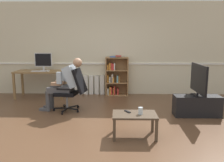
# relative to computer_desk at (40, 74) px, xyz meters

# --- Properties ---
(ground_plane) EXTENTS (18.00, 18.00, 0.00)m
(ground_plane) POSITION_rel_computer_desk_xyz_m (1.90, -2.15, -0.65)
(ground_plane) COLOR brown
(back_wall) EXTENTS (12.00, 0.13, 2.70)m
(back_wall) POSITION_rel_computer_desk_xyz_m (1.90, 0.50, 0.69)
(back_wall) COLOR beige
(back_wall) RESTS_ON ground_plane
(computer_desk) EXTENTS (1.37, 0.64, 0.76)m
(computer_desk) POSITION_rel_computer_desk_xyz_m (0.00, 0.00, 0.00)
(computer_desk) COLOR olive
(computer_desk) RESTS_ON ground_plane
(imac_monitor) EXTENTS (0.48, 0.14, 0.50)m
(imac_monitor) POSITION_rel_computer_desk_xyz_m (0.08, 0.08, 0.39)
(imac_monitor) COLOR silver
(imac_monitor) RESTS_ON computer_desk
(keyboard) EXTENTS (0.41, 0.12, 0.02)m
(keyboard) POSITION_rel_computer_desk_xyz_m (0.01, -0.14, 0.11)
(keyboard) COLOR silver
(keyboard) RESTS_ON computer_desk
(computer_mouse) EXTENTS (0.06, 0.10, 0.03)m
(computer_mouse) POSITION_rel_computer_desk_xyz_m (0.27, -0.12, 0.12)
(computer_mouse) COLOR white
(computer_mouse) RESTS_ON computer_desk
(bookshelf) EXTENTS (0.66, 0.29, 1.17)m
(bookshelf) POSITION_rel_computer_desk_xyz_m (2.11, 0.29, -0.11)
(bookshelf) COLOR olive
(bookshelf) RESTS_ON ground_plane
(radiator) EXTENTS (0.94, 0.08, 0.57)m
(radiator) POSITION_rel_computer_desk_xyz_m (1.31, 0.39, -0.37)
(radiator) COLOR white
(radiator) RESTS_ON ground_plane
(office_chair) EXTENTS (0.79, 0.62, 0.99)m
(office_chair) POSITION_rel_computer_desk_xyz_m (1.16, -1.31, -0.13)
(office_chair) COLOR black
(office_chair) RESTS_ON ground_plane
(person_seated) EXTENTS (1.02, 0.46, 1.22)m
(person_seated) POSITION_rel_computer_desk_xyz_m (0.99, -1.28, -0.00)
(person_seated) COLOR #4C4C51
(person_seated) RESTS_ON ground_plane
(tv_stand) EXTENTS (0.97, 0.36, 0.44)m
(tv_stand) POSITION_rel_computer_desk_xyz_m (3.86, -1.59, -0.43)
(tv_stand) COLOR black
(tv_stand) RESTS_ON ground_plane
(tv_screen) EXTENTS (0.21, 0.96, 0.67)m
(tv_screen) POSITION_rel_computer_desk_xyz_m (3.87, -1.59, 0.14)
(tv_screen) COLOR black
(tv_screen) RESTS_ON tv_stand
(coffee_table) EXTENTS (0.73, 0.47, 0.39)m
(coffee_table) POSITION_rel_computer_desk_xyz_m (2.45, -2.71, -0.32)
(coffee_table) COLOR #4C3D2D
(coffee_table) RESTS_ON ground_plane
(drinking_glass) EXTENTS (0.08, 0.08, 0.12)m
(drinking_glass) POSITION_rel_computer_desk_xyz_m (2.55, -2.72, -0.20)
(drinking_glass) COLOR silver
(drinking_glass) RESTS_ON coffee_table
(spare_remote) EXTENTS (0.11, 0.15, 0.02)m
(spare_remote) POSITION_rel_computer_desk_xyz_m (2.34, -2.61, -0.25)
(spare_remote) COLOR black
(spare_remote) RESTS_ON coffee_table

